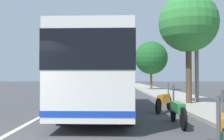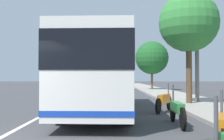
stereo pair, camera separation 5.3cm
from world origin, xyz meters
name	(u,v)px [view 1 (the left image)]	position (x,y,z in m)	size (l,w,h in m)	color
sidewalk_curb	(199,103)	(10.00, -7.72, 0.07)	(110.00, 3.60, 0.14)	#9E998E
lane_divider_line	(63,105)	(10.00, 0.00, 0.00)	(110.00, 0.16, 0.01)	silver
coach_bus	(103,71)	(6.98, -2.37, 1.82)	(11.38, 2.86, 3.13)	silver
motorcycle_by_tree	(224,127)	(0.29, -5.21, 0.46)	(2.14, 0.86, 1.24)	black
motorcycle_angled	(178,110)	(3.18, -4.90, 0.48)	(2.32, 0.28, 1.29)	black
motorcycle_nearest_curb	(164,101)	(6.78, -5.15, 0.49)	(2.17, 1.13, 1.28)	black
car_far_distant	(113,82)	(44.18, -2.97, 0.69)	(4.15, 2.05, 1.42)	gray
car_ahead_same_lane	(112,84)	(32.11, -2.75, 0.67)	(4.05, 2.07, 1.39)	black
car_side_street	(112,82)	(51.83, -2.67, 0.70)	(4.03, 2.06, 1.47)	gold
roadside_tree_mid_block	(188,23)	(9.59, -7.04, 4.58)	(3.31, 3.31, 6.27)	brown
roadside_tree_far_block	(151,58)	(28.17, -7.58, 3.97)	(4.05, 4.05, 6.00)	brown
utility_pole	(197,39)	(10.57, -7.79, 3.81)	(0.24, 0.24, 7.62)	slate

